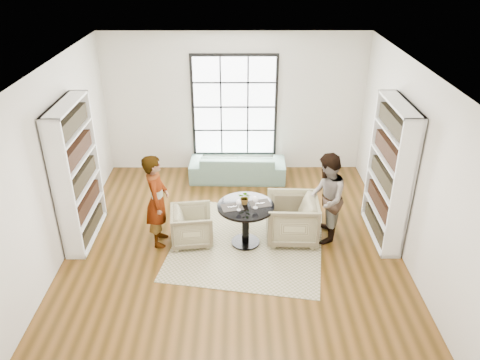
{
  "coord_description": "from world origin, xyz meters",
  "views": [
    {
      "loc": [
        0.09,
        -6.53,
        4.65
      ],
      "look_at": [
        0.11,
        0.4,
        1.03
      ],
      "focal_mm": 35.0,
      "sensor_mm": 36.0,
      "label": 1
    }
  ],
  "objects_px": {
    "sofa": "(238,166)",
    "flower_centerpiece": "(245,198)",
    "person_left": "(157,201)",
    "armchair_right": "(292,219)",
    "wine_glass_left": "(239,203)",
    "armchair_left": "(192,226)",
    "pedestal_table": "(246,216)",
    "person_right": "(326,198)",
    "wine_glass_right": "(256,200)"
  },
  "relations": [
    {
      "from": "wine_glass_left",
      "to": "pedestal_table",
      "type": "bearing_deg",
      "value": 51.45
    },
    {
      "from": "wine_glass_left",
      "to": "wine_glass_right",
      "type": "bearing_deg",
      "value": 13.39
    },
    {
      "from": "pedestal_table",
      "to": "armchair_right",
      "type": "distance_m",
      "value": 0.81
    },
    {
      "from": "armchair_right",
      "to": "person_right",
      "type": "xyz_separation_m",
      "value": [
        0.55,
        0.0,
        0.4
      ]
    },
    {
      "from": "person_left",
      "to": "wine_glass_right",
      "type": "bearing_deg",
      "value": -97.26
    },
    {
      "from": "armchair_left",
      "to": "flower_centerpiece",
      "type": "bearing_deg",
      "value": -97.5
    },
    {
      "from": "pedestal_table",
      "to": "person_left",
      "type": "relative_size",
      "value": 0.58
    },
    {
      "from": "armchair_left",
      "to": "wine_glass_right",
      "type": "xyz_separation_m",
      "value": [
        1.06,
        -0.14,
        0.58
      ]
    },
    {
      "from": "pedestal_table",
      "to": "armchair_right",
      "type": "bearing_deg",
      "value": 10.97
    },
    {
      "from": "armchair_left",
      "to": "armchair_right",
      "type": "relative_size",
      "value": 0.8
    },
    {
      "from": "pedestal_table",
      "to": "sofa",
      "type": "bearing_deg",
      "value": 93.23
    },
    {
      "from": "wine_glass_left",
      "to": "wine_glass_right",
      "type": "height_order",
      "value": "wine_glass_right"
    },
    {
      "from": "armchair_left",
      "to": "wine_glass_right",
      "type": "distance_m",
      "value": 1.22
    },
    {
      "from": "sofa",
      "to": "flower_centerpiece",
      "type": "height_order",
      "value": "flower_centerpiece"
    },
    {
      "from": "person_right",
      "to": "flower_centerpiece",
      "type": "bearing_deg",
      "value": -77.29
    },
    {
      "from": "wine_glass_left",
      "to": "person_left",
      "type": "bearing_deg",
      "value": 171.41
    },
    {
      "from": "person_left",
      "to": "flower_centerpiece",
      "type": "relative_size",
      "value": 7.03
    },
    {
      "from": "sofa",
      "to": "wine_glass_left",
      "type": "relative_size",
      "value": 10.78
    },
    {
      "from": "person_right",
      "to": "flower_centerpiece",
      "type": "relative_size",
      "value": 6.86
    },
    {
      "from": "sofa",
      "to": "armchair_right",
      "type": "height_order",
      "value": "armchair_right"
    },
    {
      "from": "wine_glass_right",
      "to": "pedestal_table",
      "type": "bearing_deg",
      "value": 152.86
    },
    {
      "from": "pedestal_table",
      "to": "flower_centerpiece",
      "type": "height_order",
      "value": "flower_centerpiece"
    },
    {
      "from": "armchair_left",
      "to": "sofa",
      "type": "bearing_deg",
      "value": -25.23
    },
    {
      "from": "pedestal_table",
      "to": "armchair_left",
      "type": "relative_size",
      "value": 1.35
    },
    {
      "from": "wine_glass_left",
      "to": "armchair_left",
      "type": "bearing_deg",
      "value": 165.61
    },
    {
      "from": "armchair_left",
      "to": "person_right",
      "type": "relative_size",
      "value": 0.44
    },
    {
      "from": "armchair_right",
      "to": "sofa",
      "type": "bearing_deg",
      "value": -155.59
    },
    {
      "from": "armchair_right",
      "to": "person_right",
      "type": "relative_size",
      "value": 0.55
    },
    {
      "from": "pedestal_table",
      "to": "flower_centerpiece",
      "type": "bearing_deg",
      "value": 101.27
    },
    {
      "from": "wine_glass_left",
      "to": "wine_glass_right",
      "type": "xyz_separation_m",
      "value": [
        0.27,
        0.06,
        0.02
      ]
    },
    {
      "from": "person_right",
      "to": "wine_glass_right",
      "type": "xyz_separation_m",
      "value": [
        -1.18,
        -0.23,
        0.11
      ]
    },
    {
      "from": "sofa",
      "to": "wine_glass_left",
      "type": "height_order",
      "value": "wine_glass_left"
    },
    {
      "from": "pedestal_table",
      "to": "wine_glass_left",
      "type": "distance_m",
      "value": 0.39
    },
    {
      "from": "flower_centerpiece",
      "to": "person_left",
      "type": "bearing_deg",
      "value": 179.81
    },
    {
      "from": "sofa",
      "to": "armchair_right",
      "type": "xyz_separation_m",
      "value": [
        0.92,
        -2.26,
        0.1
      ]
    },
    {
      "from": "wine_glass_left",
      "to": "flower_centerpiece",
      "type": "relative_size",
      "value": 0.81
    },
    {
      "from": "armchair_left",
      "to": "flower_centerpiece",
      "type": "xyz_separation_m",
      "value": [
        0.89,
        -0.0,
        0.55
      ]
    },
    {
      "from": "armchair_left",
      "to": "wine_glass_left",
      "type": "xyz_separation_m",
      "value": [
        0.79,
        -0.2,
        0.57
      ]
    },
    {
      "from": "wine_glass_right",
      "to": "armchair_left",
      "type": "bearing_deg",
      "value": 172.59
    },
    {
      "from": "pedestal_table",
      "to": "wine_glass_right",
      "type": "relative_size",
      "value": 4.47
    },
    {
      "from": "person_right",
      "to": "wine_glass_right",
      "type": "relative_size",
      "value": 7.52
    },
    {
      "from": "person_right",
      "to": "person_left",
      "type": "bearing_deg",
      "value": -79.56
    },
    {
      "from": "sofa",
      "to": "person_right",
      "type": "xyz_separation_m",
      "value": [
        1.47,
        -2.26,
        0.49
      ]
    },
    {
      "from": "flower_centerpiece",
      "to": "wine_glass_left",
      "type": "bearing_deg",
      "value": -117.9
    },
    {
      "from": "pedestal_table",
      "to": "person_right",
      "type": "xyz_separation_m",
      "value": [
        1.34,
        0.15,
        0.25
      ]
    },
    {
      "from": "pedestal_table",
      "to": "person_left",
      "type": "bearing_deg",
      "value": 177.73
    },
    {
      "from": "armchair_left",
      "to": "person_left",
      "type": "height_order",
      "value": "person_left"
    },
    {
      "from": "wine_glass_left",
      "to": "flower_centerpiece",
      "type": "bearing_deg",
      "value": 62.1
    },
    {
      "from": "person_left",
      "to": "armchair_right",
      "type": "bearing_deg",
      "value": -89.96
    },
    {
      "from": "armchair_right",
      "to": "wine_glass_left",
      "type": "bearing_deg",
      "value": -69.56
    }
  ]
}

